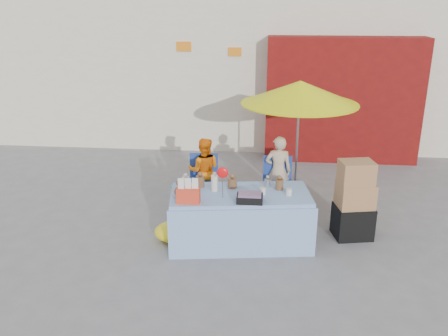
# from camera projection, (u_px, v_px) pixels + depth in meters

# --- Properties ---
(ground) EXTENTS (80.00, 80.00, 0.00)m
(ground) POSITION_uv_depth(u_px,v_px,m) (217.00, 249.00, 6.65)
(ground) COLOR slate
(ground) RESTS_ON ground
(backdrop) EXTENTS (14.00, 8.00, 7.80)m
(backdrop) POSITION_uv_depth(u_px,v_px,m) (267.00, 7.00, 12.60)
(backdrop) COLOR silver
(backdrop) RESTS_ON ground
(market_table) EXTENTS (2.10, 1.19, 1.20)m
(market_table) POSITION_uv_depth(u_px,v_px,m) (240.00, 217.00, 6.73)
(market_table) COLOR #90BCE7
(market_table) RESTS_ON ground
(chair_left) EXTENTS (0.50, 0.49, 0.85)m
(chair_left) POSITION_uv_depth(u_px,v_px,m) (203.00, 190.00, 8.02)
(chair_left) COLOR #203C94
(chair_left) RESTS_ON ground
(chair_right) EXTENTS (0.50, 0.49, 0.85)m
(chair_right) POSITION_uv_depth(u_px,v_px,m) (277.00, 193.00, 7.91)
(chair_right) COLOR #203C94
(chair_right) RESTS_ON ground
(vendor_orange) EXTENTS (0.57, 0.46, 1.14)m
(vendor_orange) POSITION_uv_depth(u_px,v_px,m) (204.00, 170.00, 8.04)
(vendor_orange) COLOR orange
(vendor_orange) RESTS_ON ground
(vendor_beige) EXTENTS (0.45, 0.31, 1.20)m
(vendor_beige) POSITION_uv_depth(u_px,v_px,m) (278.00, 171.00, 7.92)
(vendor_beige) COLOR #CCAF90
(vendor_beige) RESTS_ON ground
(umbrella) EXTENTS (1.90, 1.90, 2.09)m
(umbrella) POSITION_uv_depth(u_px,v_px,m) (300.00, 93.00, 7.59)
(umbrella) COLOR gray
(umbrella) RESTS_ON ground
(box_stack) EXTENTS (0.60, 0.53, 1.18)m
(box_stack) POSITION_uv_depth(u_px,v_px,m) (354.00, 203.00, 6.84)
(box_stack) COLOR black
(box_stack) RESTS_ON ground
(tarp_bundle) EXTENTS (0.73, 0.65, 0.28)m
(tarp_bundle) POSITION_uv_depth(u_px,v_px,m) (176.00, 232.00, 6.85)
(tarp_bundle) COLOR yellow
(tarp_bundle) RESTS_ON ground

